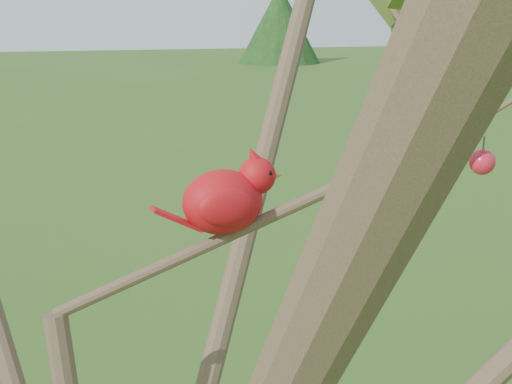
# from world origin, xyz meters

# --- Properties ---
(crabapple_tree) EXTENTS (2.35, 2.05, 2.95)m
(crabapple_tree) POSITION_xyz_m (0.03, -0.02, 2.12)
(crabapple_tree) COLOR #4A3627
(crabapple_tree) RESTS_ON ground
(cardinal) EXTENTS (0.19, 0.10, 0.13)m
(cardinal) POSITION_xyz_m (0.19, 0.08, 2.11)
(cardinal) COLOR red
(cardinal) RESTS_ON ground
(distant_trees) EXTENTS (45.81, 11.39, 3.27)m
(distant_trees) POSITION_xyz_m (-1.25, 24.56, 1.42)
(distant_trees) COLOR #4A3627
(distant_trees) RESTS_ON ground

